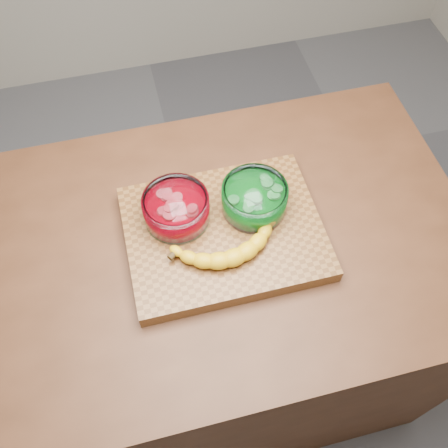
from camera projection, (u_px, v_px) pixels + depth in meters
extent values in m
plane|color=#5C5C61|center=(224.00, 357.00, 1.94)|extent=(3.50, 3.50, 0.00)
cube|color=#472715|center=(224.00, 312.00, 1.56)|extent=(1.20, 0.80, 0.90)
cube|color=brown|center=(224.00, 233.00, 1.16)|extent=(0.45, 0.35, 0.04)
cylinder|color=white|center=(176.00, 209.00, 1.13)|extent=(0.15, 0.15, 0.07)
cylinder|color=#BB0011|center=(177.00, 211.00, 1.14)|extent=(0.13, 0.13, 0.04)
cylinder|color=#ED4B57|center=(176.00, 204.00, 1.12)|extent=(0.12, 0.12, 0.02)
cylinder|color=white|center=(254.00, 198.00, 1.15)|extent=(0.15, 0.15, 0.07)
cylinder|color=#0E7C1D|center=(254.00, 201.00, 1.16)|extent=(0.13, 0.13, 0.04)
cylinder|color=#5AC05E|center=(255.00, 194.00, 1.13)|extent=(0.12, 0.12, 0.02)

